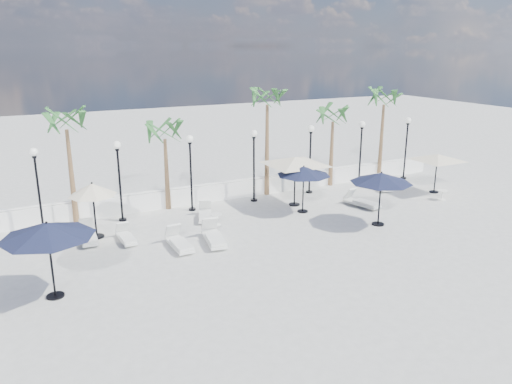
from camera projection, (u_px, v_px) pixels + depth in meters
name	position (u px, v px, depth m)	size (l,w,h in m)	color
ground	(322.00, 242.00, 21.23)	(100.00, 100.00, 0.00)	#9B9B96
balustrade	(246.00, 188.00, 27.53)	(26.00, 0.30, 1.01)	white
lamppost_0	(37.00, 179.00, 21.57)	(0.36, 0.36, 3.84)	black
lamppost_1	(119.00, 170.00, 23.08)	(0.36, 0.36, 3.84)	black
lamppost_2	(190.00, 162.00, 24.59)	(0.36, 0.36, 3.84)	black
lamppost_3	(254.00, 156.00, 26.10)	(0.36, 0.36, 3.84)	black
lamppost_4	(310.00, 150.00, 27.61)	(0.36, 0.36, 3.84)	black
lamppost_5	(361.00, 144.00, 29.12)	(0.36, 0.36, 3.84)	black
lamppost_6	(407.00, 139.00, 30.63)	(0.36, 0.36, 3.84)	black
palm_0	(66.00, 127.00, 22.33)	(2.60, 2.60, 5.50)	brown
palm_1	(165.00, 136.00, 24.49)	(2.60, 2.60, 4.70)	brown
palm_2	(267.00, 102.00, 26.57)	(2.60, 2.60, 6.10)	brown
palm_3	(333.00, 119.00, 28.75)	(2.60, 2.60, 4.90)	brown
palm_4	(384.00, 102.00, 30.13)	(2.60, 2.60, 5.70)	brown
lounger_0	(179.00, 242.00, 20.47)	(0.69, 2.01, 0.75)	beige
lounger_1	(89.00, 235.00, 21.23)	(0.77, 2.02, 0.74)	beige
lounger_2	(126.00, 237.00, 21.18)	(0.60, 1.70, 0.63)	beige
lounger_3	(205.00, 214.00, 23.93)	(1.22, 1.97, 0.70)	beige
lounger_4	(214.00, 237.00, 21.01)	(1.05, 2.25, 0.81)	beige
lounger_5	(362.00, 202.00, 25.79)	(1.15, 2.12, 0.76)	beige
lounger_6	(381.00, 185.00, 28.98)	(1.06, 2.00, 0.72)	beige
side_table_0	(57.00, 228.00, 22.08)	(0.47, 0.47, 0.45)	beige
side_table_1	(216.00, 218.00, 23.10)	(0.56, 0.56, 0.54)	beige
side_table_2	(442.00, 194.00, 26.89)	(0.56, 0.56, 0.54)	beige
parasol_navy_left	(47.00, 231.00, 15.90)	(3.01, 3.01, 2.66)	black
parasol_navy_mid	(304.00, 171.00, 24.45)	(2.67, 2.67, 2.39)	black
parasol_navy_right	(381.00, 178.00, 22.61)	(2.85, 2.85, 2.55)	black
parasol_cream_sq_a	(295.00, 157.00, 25.40)	(5.63, 5.63, 2.76)	black
parasol_cream_sq_b	(438.00, 154.00, 27.76)	(4.76, 4.76, 2.39)	black
parasol_cream_small	(92.00, 190.00, 21.11)	(2.03, 2.03, 2.49)	black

